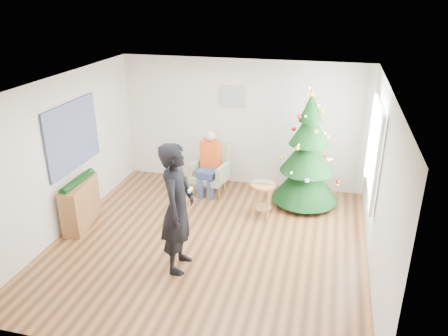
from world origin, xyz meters
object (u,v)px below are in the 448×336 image
(standing_man, at_px, (178,208))
(console, at_px, (81,204))
(christmas_tree, at_px, (308,155))
(stool, at_px, (262,200))
(armchair, at_px, (211,175))

(standing_man, height_order, console, standing_man)
(standing_man, bearing_deg, christmas_tree, -36.22)
(console, bearing_deg, stool, 10.63)
(christmas_tree, distance_m, console, 4.15)
(stool, xyz_separation_m, standing_man, (-0.94, -1.79, 0.64))
(stool, bearing_deg, standing_man, -117.55)
(christmas_tree, distance_m, stool, 1.21)
(armchair, distance_m, standing_man, 2.69)
(console, bearing_deg, standing_man, -28.38)
(christmas_tree, bearing_deg, armchair, 176.97)
(christmas_tree, height_order, armchair, christmas_tree)
(armchair, distance_m, console, 2.59)
(christmas_tree, bearing_deg, stool, -134.67)
(stool, height_order, standing_man, standing_man)
(christmas_tree, height_order, console, christmas_tree)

